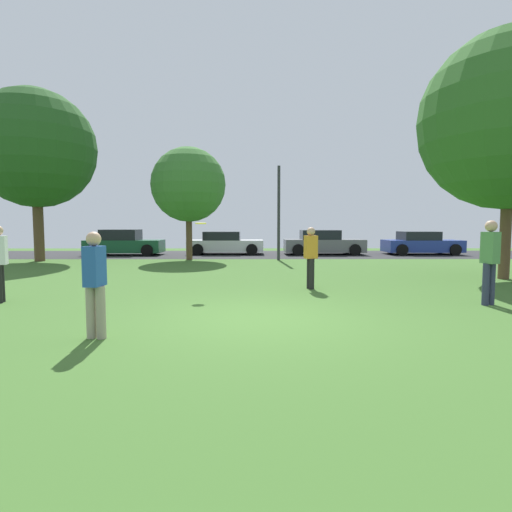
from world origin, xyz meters
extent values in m
plane|color=#3D6628|center=(0.00, 0.00, 0.00)|extent=(44.00, 44.00, 0.00)
cube|color=#28282B|center=(0.00, 16.00, 0.00)|extent=(44.00, 6.40, 0.01)
cylinder|color=brown|center=(-10.13, 11.80, 1.80)|extent=(0.46, 0.46, 3.59)
sphere|color=#23511E|center=(-10.13, 11.80, 5.21)|extent=(5.42, 5.42, 5.42)
cylinder|color=brown|center=(7.85, 5.40, 1.62)|extent=(0.33, 0.33, 3.24)
sphere|color=#2D6023|center=(7.85, 5.40, 4.91)|extent=(5.47, 5.47, 5.47)
cylinder|color=brown|center=(-3.21, 12.54, 1.26)|extent=(0.30, 0.30, 2.52)
sphere|color=#38702D|center=(-3.21, 12.54, 3.64)|extent=(3.59, 3.59, 3.59)
cylinder|color=black|center=(1.48, 3.37, 0.41)|extent=(0.14, 0.14, 0.81)
cylinder|color=black|center=(1.44, 3.52, 0.41)|extent=(0.14, 0.14, 0.81)
cube|color=orange|center=(1.46, 3.45, 1.12)|extent=(0.37, 0.29, 0.61)
sphere|color=tan|center=(1.46, 3.45, 1.53)|extent=(0.22, 0.22, 0.22)
cylinder|color=black|center=(-5.67, 1.64, 0.42)|extent=(0.14, 0.14, 0.84)
cylinder|color=#2D334C|center=(4.87, 1.20, 0.45)|extent=(0.14, 0.14, 0.89)
cylinder|color=#2D334C|center=(5.02, 1.25, 0.45)|extent=(0.14, 0.14, 0.89)
cube|color=#51894C|center=(4.95, 1.23, 1.23)|extent=(0.31, 0.37, 0.67)
sphere|color=tan|center=(4.95, 1.23, 1.68)|extent=(0.24, 0.24, 0.24)
cylinder|color=gray|center=(-2.52, -1.27, 0.40)|extent=(0.14, 0.14, 0.80)
cylinder|color=gray|center=(-2.37, -1.29, 0.40)|extent=(0.14, 0.14, 0.80)
cube|color=#23519E|center=(-2.45, -1.28, 1.10)|extent=(0.26, 0.35, 0.60)
sphere|color=tan|center=(-2.45, -1.28, 1.50)|extent=(0.22, 0.22, 0.22)
cylinder|color=yellow|center=(-1.37, 2.70, 1.74)|extent=(0.35, 0.35, 0.04)
cube|color=#195633|center=(-7.32, 15.63, 0.50)|extent=(4.20, 1.73, 0.70)
cube|color=black|center=(-7.53, 15.63, 1.14)|extent=(2.02, 1.52, 0.59)
cylinder|color=black|center=(-5.85, 16.49, 0.32)|extent=(0.64, 0.22, 0.64)
cylinder|color=black|center=(-5.85, 14.76, 0.32)|extent=(0.64, 0.22, 0.64)
cylinder|color=black|center=(-8.79, 16.49, 0.32)|extent=(0.64, 0.22, 0.64)
cylinder|color=black|center=(-8.79, 14.76, 0.32)|extent=(0.64, 0.22, 0.64)
cube|color=white|center=(-1.67, 16.27, 0.48)|extent=(4.32, 1.89, 0.67)
cube|color=black|center=(-1.89, 16.27, 1.06)|extent=(2.07, 1.67, 0.49)
cylinder|color=black|center=(-0.16, 17.22, 0.32)|extent=(0.64, 0.22, 0.64)
cylinder|color=black|center=(-0.16, 15.33, 0.32)|extent=(0.64, 0.22, 0.64)
cylinder|color=black|center=(-3.18, 17.22, 0.32)|extent=(0.64, 0.22, 0.64)
cylinder|color=black|center=(-3.18, 15.33, 0.32)|extent=(0.64, 0.22, 0.64)
cube|color=slate|center=(3.98, 16.00, 0.51)|extent=(4.50, 1.90, 0.72)
cube|color=black|center=(3.75, 16.00, 1.13)|extent=(2.16, 1.67, 0.53)
cylinder|color=black|center=(5.56, 16.95, 0.32)|extent=(0.64, 0.22, 0.64)
cylinder|color=black|center=(5.56, 15.06, 0.32)|extent=(0.64, 0.22, 0.64)
cylinder|color=black|center=(2.40, 16.95, 0.32)|extent=(0.64, 0.22, 0.64)
cylinder|color=black|center=(2.40, 15.06, 0.32)|extent=(0.64, 0.22, 0.64)
cube|color=#233893|center=(9.63, 15.97, 0.49)|extent=(4.22, 1.87, 0.68)
cube|color=black|center=(9.42, 15.97, 1.07)|extent=(2.03, 1.65, 0.49)
cylinder|color=black|center=(11.11, 16.91, 0.32)|extent=(0.64, 0.22, 0.64)
cylinder|color=black|center=(11.11, 15.04, 0.32)|extent=(0.64, 0.22, 0.64)
cylinder|color=black|center=(8.15, 16.91, 0.32)|extent=(0.64, 0.22, 0.64)
cylinder|color=black|center=(8.15, 15.04, 0.32)|extent=(0.64, 0.22, 0.64)
cylinder|color=#2D2D33|center=(1.14, 12.20, 2.25)|extent=(0.14, 0.14, 4.50)
camera|label=1|loc=(-0.07, -7.33, 1.72)|focal=28.54mm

